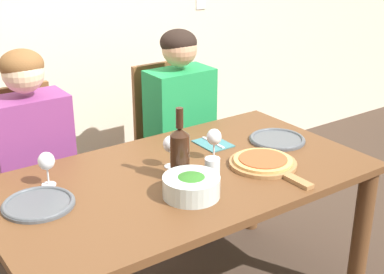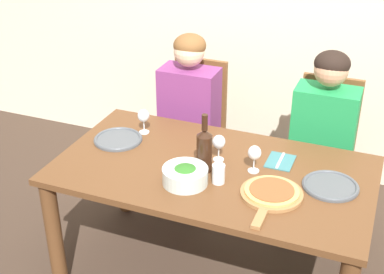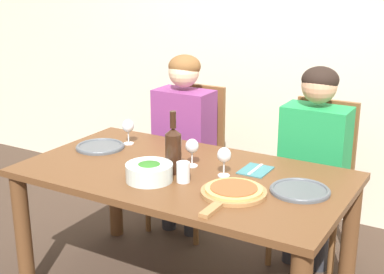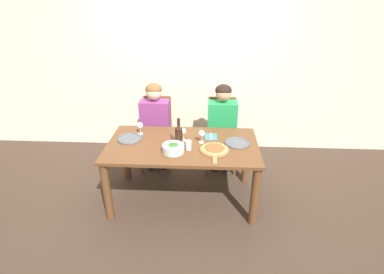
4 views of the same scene
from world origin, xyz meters
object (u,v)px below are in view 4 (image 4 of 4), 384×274
dinner_plate_right (237,143)px  fork_on_napkin (211,137)px  person_man (222,121)px  person_woman (155,120)px  pizza_on_board (214,150)px  broccoli_bowl (173,148)px  wine_glass_right (202,134)px  dinner_plate_left (130,139)px  wine_bottle (179,135)px  chair_left (157,131)px  chair_right (221,132)px  wine_glass_left (140,126)px  wine_glass_centre (183,132)px  water_tumbler (188,145)px

dinner_plate_right → fork_on_napkin: dinner_plate_right is taller
person_man → person_woman: bearing=180.0°
dinner_plate_right → pizza_on_board: size_ratio=0.63×
broccoli_bowl → wine_glass_right: 0.38m
broccoli_bowl → dinner_plate_left: size_ratio=0.83×
wine_bottle → chair_left: bearing=114.5°
chair_right → person_woman: person_woman is taller
person_woman → broccoli_bowl: size_ratio=5.20×
wine_glass_left → wine_bottle: bearing=-29.0°
pizza_on_board → wine_glass_right: size_ratio=2.96×
person_woman → wine_glass_right: bearing=-45.8°
dinner_plate_right → fork_on_napkin: bearing=152.5°
chair_left → person_woman: person_woman is taller
dinner_plate_left → fork_on_napkin: 0.94m
chair_left → wine_glass_centre: size_ratio=6.50×
chair_right → wine_glass_centre: bearing=-122.8°
dinner_plate_left → wine_glass_left: size_ratio=1.86×
dinner_plate_left → water_tumbler: bearing=-16.7°
person_woman → wine_glass_right: (0.63, -0.65, 0.11)m
person_woman → wine_glass_left: size_ratio=8.04×
chair_right → water_tumbler: chair_right is taller
person_woman → chair_right: bearing=7.6°
person_woman → wine_glass_left: person_woman is taller
fork_on_napkin → wine_glass_right: bearing=-126.1°
person_woman → fork_on_napkin: 0.90m
person_man → water_tumbler: size_ratio=11.97×
person_man → dinner_plate_left: size_ratio=4.31×
chair_right → wine_glass_centre: size_ratio=6.50×
chair_left → wine_bottle: bearing=-65.5°
broccoli_bowl → wine_glass_centre: (0.08, 0.28, 0.06)m
water_tumbler → broccoli_bowl: bearing=-156.9°
wine_bottle → dinner_plate_left: bearing=168.1°
chair_right → wine_glass_right: 0.87m
wine_glass_right → fork_on_napkin: wine_glass_right is taller
broccoli_bowl → water_tumbler: (0.15, 0.07, 0.01)m
wine_bottle → dinner_plate_left: (-0.58, 0.12, -0.12)m
broccoli_bowl → water_tumbler: 0.17m
person_woman → dinner_plate_left: person_woman is taller
chair_right → wine_glass_centre: (-0.47, -0.73, 0.33)m
wine_glass_right → person_man: bearing=68.4°
wine_glass_centre → fork_on_napkin: bearing=18.4°
person_man → wine_glass_right: person_man is taller
wine_bottle → wine_glass_left: wine_bottle is taller
pizza_on_board → wine_glass_left: (-0.87, 0.37, 0.09)m
wine_glass_right → wine_glass_centre: bearing=168.5°
chair_left → dinner_plate_right: size_ratio=3.49×
wine_glass_centre → fork_on_napkin: wine_glass_centre is taller
pizza_on_board → wine_glass_centre: (-0.35, 0.23, 0.09)m
dinner_plate_left → wine_glass_centre: bearing=0.4°
person_man → dinner_plate_left: (-1.08, -0.61, 0.02)m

